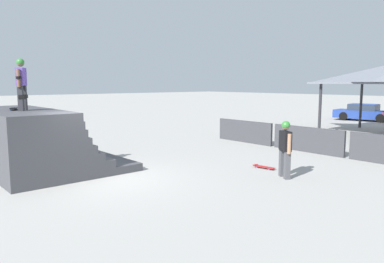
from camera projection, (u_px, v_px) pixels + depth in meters
The scene contains 8 objects.
ground_plane at pixel (99, 180), 11.13m from camera, with size 160.00×160.00×0.00m, color #A3A09B.
quarter_pipe_ramp at pixel (32, 143), 12.40m from camera, with size 5.17×4.06×2.01m.
skater_on_deck at pixel (21, 81), 11.57m from camera, with size 0.65×0.50×1.61m.
skateboard_on_deck at pixel (14, 108), 11.87m from camera, with size 0.80×0.45×0.09m.
bystander_walking at pixel (285, 145), 11.27m from camera, with size 0.64×0.44×1.74m.
skateboard_on_ground at pixel (263, 167), 12.61m from camera, with size 0.80×0.29×0.09m.
barrier_fence at pixel (307, 140), 15.53m from camera, with size 10.16×0.12×1.05m.
parked_car_blue at pixel (364, 113), 28.38m from camera, with size 4.48×2.19×1.27m.
Camera 1 is at (10.02, -5.00, 2.87)m, focal length 35.00 mm.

